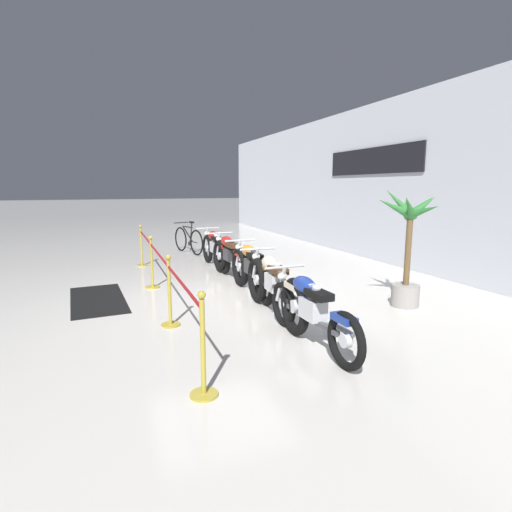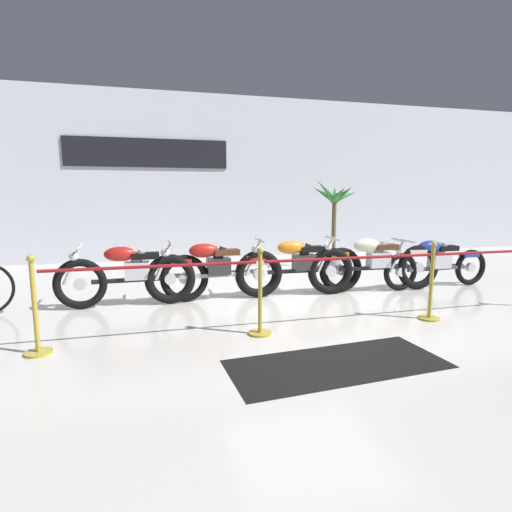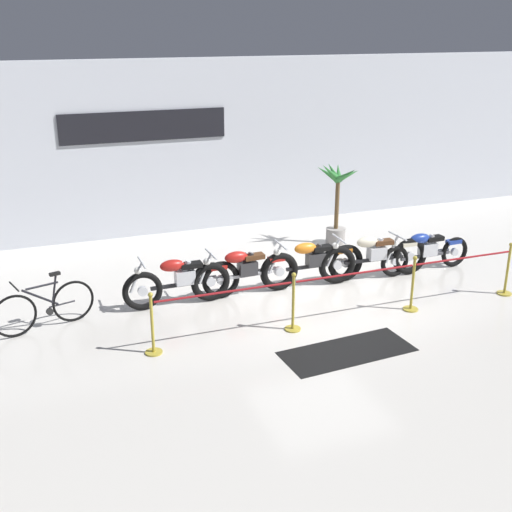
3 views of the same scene
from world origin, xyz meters
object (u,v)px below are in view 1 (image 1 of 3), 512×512
object	(u,v)px
stanchion_mid_left	(152,270)
stanchion_far_right	(203,361)
motorcycle_cream_3	(274,286)
motorcycle_red_0	(215,249)
motorcycle_red_1	(230,257)
stanchion_far_left	(150,252)
potted_palm_left_of_row	(408,245)
stanchion_mid_right	(170,302)
bicycle	(188,240)
motorcycle_orange_2	(252,270)
motorcycle_blue_4	(310,310)
floor_banner	(98,299)

from	to	relation	value
stanchion_mid_left	stanchion_far_right	world-z (taller)	same
motorcycle_cream_3	motorcycle_red_0	bearing A→B (deg)	178.31
motorcycle_red_1	stanchion_far_left	bearing A→B (deg)	-87.68
potted_palm_left_of_row	stanchion_mid_right	world-z (taller)	potted_palm_left_of_row
bicycle	stanchion_far_left	distance (m)	4.06
stanchion_mid_right	motorcycle_red_0	bearing A→B (deg)	156.27
motorcycle_orange_2	motorcycle_blue_4	distance (m)	2.55
motorcycle_cream_3	stanchion_mid_left	world-z (taller)	stanchion_mid_left
motorcycle_blue_4	stanchion_mid_left	size ratio (longest dim) A/B	2.07
motorcycle_red_0	floor_banner	world-z (taller)	motorcycle_red_0
motorcycle_red_0	stanchion_mid_right	distance (m)	4.23
stanchion_far_left	floor_banner	distance (m)	1.43
potted_palm_left_of_row	stanchion_far_right	world-z (taller)	potted_palm_left_of_row
stanchion_mid_left	stanchion_mid_right	size ratio (longest dim) A/B	1.00
potted_palm_left_of_row	stanchion_mid_right	size ratio (longest dim) A/B	1.93
bicycle	floor_banner	distance (m)	5.17
stanchion_far_left	motorcycle_orange_2	bearing A→B (deg)	51.17
motorcycle_red_0	stanchion_mid_right	world-z (taller)	stanchion_mid_right
stanchion_far_left	motorcycle_cream_3	bearing A→B (deg)	30.57
motorcycle_orange_2	stanchion_far_right	size ratio (longest dim) A/B	2.10
stanchion_far_left	motorcycle_red_0	bearing A→B (deg)	127.43
potted_palm_left_of_row	stanchion_mid_right	distance (m)	3.96
motorcycle_blue_4	floor_banner	xyz separation A→B (m)	(-3.18, -2.60, -0.45)
motorcycle_blue_4	potted_palm_left_of_row	xyz separation A→B (m)	(-0.93, 2.31, 0.59)
motorcycle_orange_2	motorcycle_cream_3	distance (m)	1.32
stanchion_mid_right	floor_banner	bearing A→B (deg)	-150.89
motorcycle_red_1	stanchion_far_left	xyz separation A→B (m)	(0.07, -1.70, 0.22)
motorcycle_red_1	motorcycle_blue_4	bearing A→B (deg)	-1.78
motorcycle_cream_3	stanchion_mid_left	size ratio (longest dim) A/B	2.31
motorcycle_red_0	bicycle	distance (m)	2.46
stanchion_mid_left	stanchion_far_right	bearing A→B (deg)	0.00
motorcycle_orange_2	bicycle	xyz separation A→B (m)	(-5.12, -0.19, -0.07)
bicycle	stanchion_far_left	size ratio (longest dim) A/B	0.24
motorcycle_red_1	bicycle	xyz separation A→B (m)	(-3.69, -0.20, -0.07)
motorcycle_orange_2	motorcycle_cream_3	bearing A→B (deg)	-4.81
potted_palm_left_of_row	motorcycle_red_0	bearing A→B (deg)	-153.05
motorcycle_cream_3	motorcycle_blue_4	bearing A→B (deg)	-0.43
potted_palm_left_of_row	stanchion_far_left	size ratio (longest dim) A/B	0.29
stanchion_far_right	floor_banner	bearing A→B (deg)	-165.49
motorcycle_orange_2	stanchion_far_left	bearing A→B (deg)	-128.83
motorcycle_orange_2	stanchion_far_right	distance (m)	3.74
motorcycle_orange_2	stanchion_far_left	size ratio (longest dim) A/B	0.32
motorcycle_red_0	motorcycle_red_1	distance (m)	1.23
bicycle	floor_banner	world-z (taller)	bicycle
motorcycle_blue_4	stanchion_far_right	xyz separation A→B (m)	(0.78, -1.58, -0.10)
motorcycle_cream_3	stanchion_far_left	distance (m)	3.12
motorcycle_red_0	stanchion_mid_right	size ratio (longest dim) A/B	2.13
motorcycle_red_0	bicycle	bearing A→B (deg)	-175.36
bicycle	stanchion_mid_left	distance (m)	4.24
stanchion_far_left	stanchion_mid_left	distance (m)	0.40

